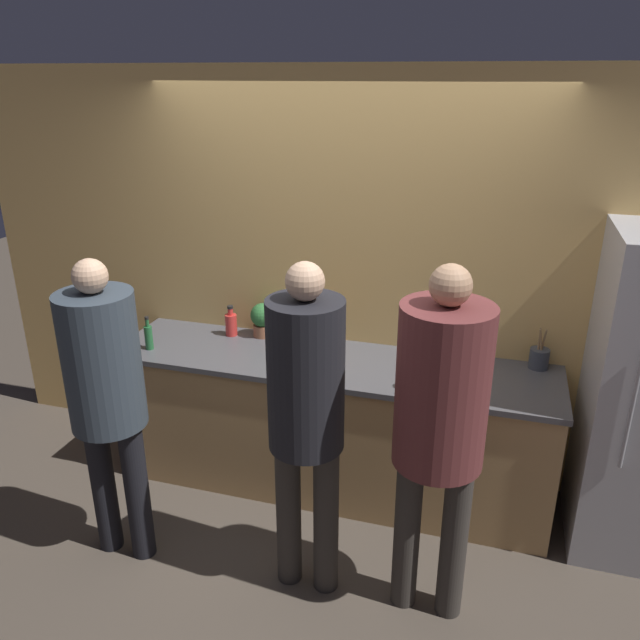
# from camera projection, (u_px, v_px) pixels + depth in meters

# --- Properties ---
(ground_plane) EXTENTS (14.00, 14.00, 0.00)m
(ground_plane) POSITION_uv_depth(u_px,v_px,m) (313.00, 517.00, 3.83)
(ground_plane) COLOR #4C4238
(wall_back) EXTENTS (5.20, 0.06, 2.60)m
(wall_back) POSITION_uv_depth(u_px,v_px,m) (346.00, 281.00, 4.01)
(wall_back) COLOR #E0B266
(wall_back) RESTS_ON ground_plane
(counter) EXTENTS (2.76, 0.72, 0.90)m
(counter) POSITION_uv_depth(u_px,v_px,m) (330.00, 422.00, 4.01)
(counter) COLOR tan
(counter) RESTS_ON ground_plane
(person_left) EXTENTS (0.39, 0.39, 1.72)m
(person_left) POSITION_uv_depth(u_px,v_px,m) (105.00, 385.00, 3.19)
(person_left) COLOR black
(person_left) RESTS_ON ground_plane
(person_center) EXTENTS (0.37, 0.37, 1.78)m
(person_center) POSITION_uv_depth(u_px,v_px,m) (306.00, 405.00, 2.96)
(person_center) COLOR #38332D
(person_center) RESTS_ON ground_plane
(person_right) EXTENTS (0.42, 0.42, 1.82)m
(person_right) POSITION_uv_depth(u_px,v_px,m) (440.00, 412.00, 2.79)
(person_right) COLOR #38332D
(person_right) RESTS_ON ground_plane
(fruit_bowl) EXTENTS (0.34, 0.34, 0.12)m
(fruit_bowl) POSITION_uv_depth(u_px,v_px,m) (310.00, 357.00, 3.78)
(fruit_bowl) COLOR brown
(fruit_bowl) RESTS_ON counter
(utensil_crock) EXTENTS (0.12, 0.12, 0.25)m
(utensil_crock) POSITION_uv_depth(u_px,v_px,m) (539.00, 358.00, 3.71)
(utensil_crock) COLOR #3D424C
(utensil_crock) RESTS_ON counter
(bottle_green) EXTENTS (0.05, 0.05, 0.22)m
(bottle_green) POSITION_uv_depth(u_px,v_px,m) (149.00, 336.00, 3.96)
(bottle_green) COLOR #236033
(bottle_green) RESTS_ON counter
(bottle_red) EXTENTS (0.08, 0.08, 0.21)m
(bottle_red) POSITION_uv_depth(u_px,v_px,m) (231.00, 324.00, 4.17)
(bottle_red) COLOR red
(bottle_red) RESTS_ON counter
(cup_white) EXTENTS (0.07, 0.07, 0.08)m
(cup_white) POSITION_uv_depth(u_px,v_px,m) (408.00, 382.00, 3.48)
(cup_white) COLOR white
(cup_white) RESTS_ON counter
(potted_plant) EXTENTS (0.16, 0.16, 0.23)m
(potted_plant) POSITION_uv_depth(u_px,v_px,m) (263.00, 319.00, 4.15)
(potted_plant) COLOR #9E6042
(potted_plant) RESTS_ON counter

